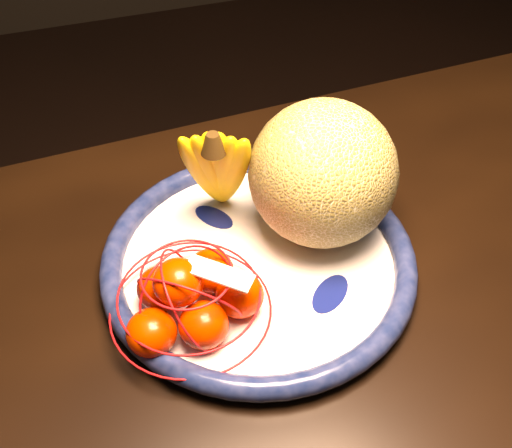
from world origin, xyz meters
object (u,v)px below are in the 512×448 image
object	(u,v)px
cantaloupe	(323,174)
banana_bunch	(218,166)
fruit_bowl	(258,261)
mandarin_bag	(191,299)
dining_table	(335,364)

from	to	relation	value
cantaloupe	banana_bunch	size ratio (longest dim) A/B	1.05
fruit_bowl	mandarin_bag	distance (m)	0.12
banana_bunch	mandarin_bag	size ratio (longest dim) A/B	0.89
cantaloupe	mandarin_bag	world-z (taller)	cantaloupe
dining_table	cantaloupe	bearing A→B (deg)	75.94
dining_table	fruit_bowl	xyz separation A→B (m)	(-0.06, 0.11, 0.09)
dining_table	cantaloupe	xyz separation A→B (m)	(0.03, 0.15, 0.18)
cantaloupe	banana_bunch	bearing A→B (deg)	153.87
cantaloupe	banana_bunch	world-z (taller)	cantaloupe
mandarin_bag	fruit_bowl	bearing A→B (deg)	29.94
fruit_bowl	banana_bunch	bearing A→B (deg)	104.41
cantaloupe	dining_table	bearing A→B (deg)	-101.00
banana_bunch	mandarin_bag	bearing A→B (deg)	-96.41
dining_table	mandarin_bag	bearing A→B (deg)	157.15
cantaloupe	fruit_bowl	bearing A→B (deg)	-159.85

